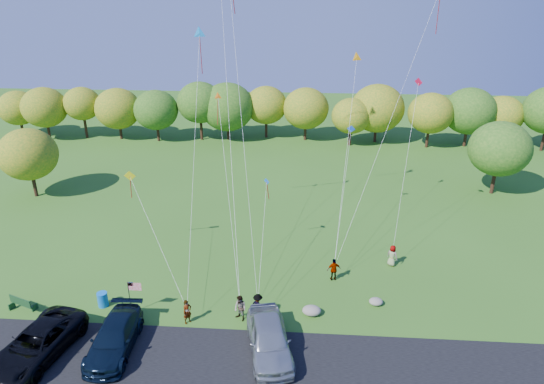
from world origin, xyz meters
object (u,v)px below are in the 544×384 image
at_px(minivan_silver, 269,339).
at_px(flyer_e, 392,256).
at_px(flyer_b, 240,308).
at_px(park_bench, 21,303).
at_px(flyer_c, 258,306).
at_px(flyer_a, 187,312).
at_px(minivan_navy, 114,338).
at_px(flyer_d, 334,270).
at_px(minivan_dark, 37,343).
at_px(trash_barrel, 103,299).

xyz_separation_m(minivan_silver, flyer_e, (8.53, 10.13, -0.20)).
distance_m(flyer_b, park_bench, 14.37).
bearing_deg(flyer_c, flyer_a, 51.92).
relative_size(minivan_navy, flyer_a, 3.42).
relative_size(flyer_c, flyer_d, 0.97).
height_order(flyer_c, park_bench, flyer_c).
xyz_separation_m(minivan_silver, flyer_c, (-0.97, 3.29, -0.20)).
xyz_separation_m(minivan_silver, flyer_a, (-5.33, 2.37, -0.21)).
distance_m(minivan_dark, flyer_e, 24.44).
distance_m(flyer_b, flyer_e, 12.83).
height_order(flyer_a, flyer_c, flyer_c).
height_order(minivan_navy, flyer_a, minivan_navy).
bearing_deg(flyer_e, flyer_a, 66.80).
height_order(minivan_navy, flyer_d, flyer_d).
distance_m(flyer_a, trash_barrel, 6.15).
bearing_deg(flyer_e, park_bench, 53.93).
bearing_deg(minivan_silver, flyer_c, 94.17).
height_order(minivan_silver, flyer_e, minivan_silver).
xyz_separation_m(flyer_b, park_bench, (-14.37, -0.07, -0.33)).
height_order(flyer_c, flyer_e, flyer_e).
height_order(flyer_b, park_bench, flyer_b).
xyz_separation_m(minivan_silver, flyer_d, (4.06, 7.85, -0.18)).
relative_size(minivan_navy, trash_barrel, 5.60).
bearing_deg(minivan_navy, flyer_c, 22.59).
bearing_deg(minivan_dark, minivan_silver, 16.88).
distance_m(flyer_a, flyer_c, 4.45).
relative_size(minivan_dark, flyer_a, 3.77).
relative_size(flyer_c, trash_barrel, 1.65).
bearing_deg(flyer_a, minivan_silver, -72.71).
bearing_deg(park_bench, flyer_b, 21.41).
bearing_deg(minivan_dark, flyer_c, 31.95).
height_order(minivan_dark, minivan_navy, minivan_dark).
bearing_deg(minivan_silver, flyer_a, 143.72).
bearing_deg(flyer_c, trash_barrel, 37.95).
relative_size(flyer_b, flyer_e, 1.05).
distance_m(minivan_dark, flyer_b, 11.80).
height_order(minivan_navy, flyer_c, minivan_navy).
xyz_separation_m(flyer_c, flyer_d, (5.03, 4.56, 0.03)).
height_order(flyer_b, trash_barrel, flyer_b).
bearing_deg(trash_barrel, flyer_e, 18.04).
bearing_deg(flyer_c, minivan_navy, 64.79).
height_order(minivan_dark, trash_barrel, minivan_dark).
relative_size(flyer_a, park_bench, 0.91).
height_order(park_bench, trash_barrel, park_bench).
height_order(minivan_navy, minivan_silver, minivan_silver).
bearing_deg(flyer_d, minivan_silver, 50.59).
height_order(minivan_silver, flyer_b, minivan_silver).
relative_size(minivan_silver, park_bench, 3.17).
height_order(minivan_dark, flyer_b, minivan_dark).
bearing_deg(flyer_d, minivan_navy, 20.29).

